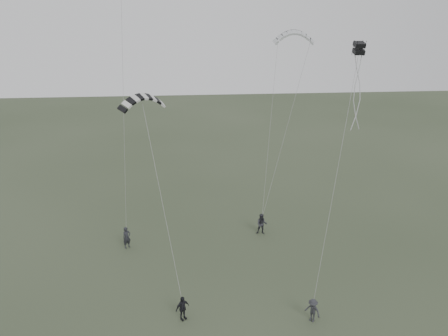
{
  "coord_description": "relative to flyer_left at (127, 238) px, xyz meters",
  "views": [
    {
      "loc": [
        -1.98,
        -24.53,
        18.94
      ],
      "look_at": [
        0.58,
        5.47,
        7.45
      ],
      "focal_mm": 35.0,
      "sensor_mm": 36.0,
      "label": 1
    }
  ],
  "objects": [
    {
      "name": "ground",
      "position": [
        7.25,
        -7.3,
        -0.93
      ],
      "size": [
        140.0,
        140.0,
        0.0
      ],
      "primitive_type": "plane",
      "color": "#343F29",
      "rests_on": "ground"
    },
    {
      "name": "flyer_left",
      "position": [
        0.0,
        0.0,
        0.0
      ],
      "size": [
        0.81,
        0.75,
        1.85
      ],
      "primitive_type": "imported",
      "rotation": [
        0.0,
        0.0,
        0.6
      ],
      "color": "#222328",
      "rests_on": "ground"
    },
    {
      "name": "kite_pale_large",
      "position": [
        14.36,
        5.57,
        15.63
      ],
      "size": [
        3.51,
        1.52,
        1.61
      ],
      "primitive_type": null,
      "rotation": [
        0.31,
        0.0,
        -0.11
      ],
      "color": "#B9BCBF",
      "rests_on": "flyer_right"
    },
    {
      "name": "kite_striped",
      "position": [
        2.32,
        -3.16,
        12.21
      ],
      "size": [
        3.25,
        2.55,
        1.39
      ],
      "primitive_type": null,
      "rotation": [
        0.29,
        0.0,
        0.54
      ],
      "color": "black",
      "rests_on": "flyer_center"
    },
    {
      "name": "flyer_right",
      "position": [
        11.38,
        1.31,
        0.02
      ],
      "size": [
        1.04,
        0.88,
        1.89
      ],
      "primitive_type": "imported",
      "rotation": [
        0.0,
        0.0,
        -0.2
      ],
      "color": "#28282E",
      "rests_on": "ground"
    },
    {
      "name": "flyer_center",
      "position": [
        4.57,
        -9.11,
        -0.08
      ],
      "size": [
        1.05,
        0.9,
        1.68
      ],
      "primitive_type": "imported",
      "rotation": [
        0.0,
        0.0,
        0.6
      ],
      "color": "black",
      "rests_on": "ground"
    },
    {
      "name": "kite_box",
      "position": [
        16.64,
        -3.08,
        15.17
      ],
      "size": [
        0.68,
        0.83,
        0.86
      ],
      "primitive_type": null,
      "rotation": [
        0.24,
        0.0,
        -0.01
      ],
      "color": "black",
      "rests_on": "flyer_far"
    },
    {
      "name": "flyer_far",
      "position": [
        12.72,
        -9.98,
        -0.12
      ],
      "size": [
        1.15,
        1.17,
        1.62
      ],
      "primitive_type": "imported",
      "rotation": [
        0.0,
        0.0,
        -0.81
      ],
      "color": "#2A2B2F",
      "rests_on": "ground"
    }
  ]
}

